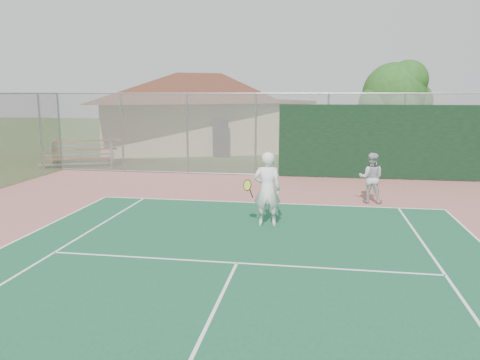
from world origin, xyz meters
name	(u,v)px	position (x,y,z in m)	size (l,w,h in m)	color
back_fence	(330,138)	(2.11, 16.98, 1.67)	(20.08, 0.11, 3.53)	gray
clubhouse	(203,104)	(-5.63, 26.46, 2.83)	(14.99, 12.26, 5.58)	tan
bleachers	(82,152)	(-9.85, 18.65, 0.63)	(3.83, 2.96, 1.19)	#9C3B24
tree	(396,96)	(5.35, 21.58, 3.35)	(3.65, 3.46, 5.09)	#3B2215
player_white_front	(267,190)	(0.31, 9.32, 0.99)	(1.04, 0.74, 1.98)	white
player_grey_back	(371,178)	(3.33, 12.54, 0.81)	(0.86, 0.71, 1.62)	#B1B3B6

